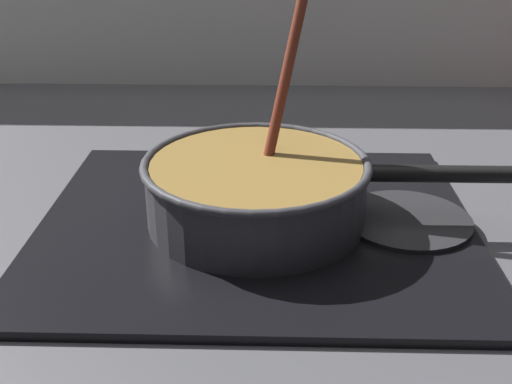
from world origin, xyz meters
The scene contains 5 objects.
ground centered at (0.00, 0.00, -0.02)m, with size 2.40×1.60×0.04m, color #4C4C51.
hob_plate centered at (0.03, 0.10, 0.01)m, with size 0.56×0.48×0.01m, color black.
burner_ring centered at (0.03, 0.10, 0.02)m, with size 0.20×0.20×0.01m, color #592D0C.
spare_burner centered at (0.23, 0.10, 0.01)m, with size 0.17×0.17×0.01m, color #262628.
cooking_pan centered at (0.03, 0.10, 0.06)m, with size 0.46×0.29×0.29m.
Camera 1 is at (0.05, -0.63, 0.40)m, focal length 44.17 mm.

